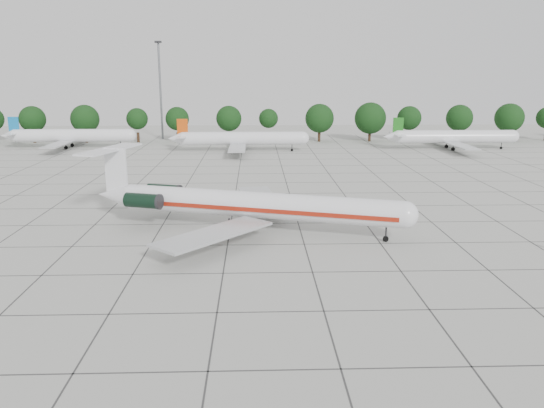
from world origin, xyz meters
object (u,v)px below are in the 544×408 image
object	(u,v)px
bg_airliner_c	(242,139)
floodlight_mast	(160,85)
main_airliner	(240,203)
bg_airliner_b	(72,136)
bg_airliner_d	(454,137)

from	to	relation	value
bg_airliner_c	floodlight_mast	world-z (taller)	floodlight_mast
main_airliner	bg_airliner_c	world-z (taller)	main_airliner
main_airliner	bg_airliner_c	distance (m)	62.05
bg_airliner_b	floodlight_mast	bearing A→B (deg)	43.33
bg_airliner_b	floodlight_mast	distance (m)	27.80
main_airliner	bg_airliner_d	world-z (taller)	main_airliner
bg_airliner_d	floodlight_mast	bearing A→B (deg)	162.37
bg_airliner_d	bg_airliner_b	bearing A→B (deg)	176.65
bg_airliner_d	main_airliner	bearing A→B (deg)	-126.91
bg_airliner_c	bg_airliner_d	world-z (taller)	same
bg_airliner_c	bg_airliner_d	size ratio (longest dim) A/B	1.00
bg_airliner_d	floodlight_mast	size ratio (longest dim) A/B	1.11
floodlight_mast	bg_airliner_b	bearing A→B (deg)	-136.67
main_airliner	bg_airliner_d	bearing A→B (deg)	70.40
bg_airliner_b	bg_airliner_c	world-z (taller)	same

